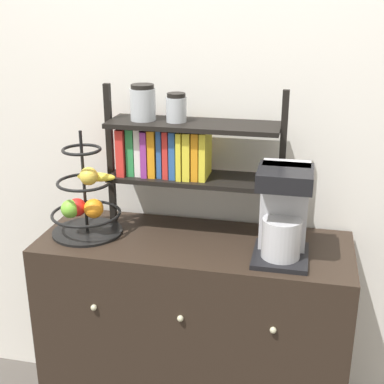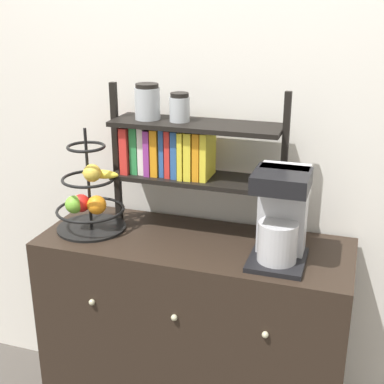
# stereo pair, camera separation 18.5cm
# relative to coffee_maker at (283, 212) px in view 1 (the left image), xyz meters

# --- Properties ---
(wall_back) EXTENTS (7.00, 0.05, 2.60)m
(wall_back) POSITION_rel_coffee_maker_xyz_m (-0.33, 0.32, 0.22)
(wall_back) COLOR silver
(wall_back) RESTS_ON ground_plane
(sideboard) EXTENTS (1.21, 0.47, 0.91)m
(sideboard) POSITION_rel_coffee_maker_xyz_m (-0.33, 0.05, -0.62)
(sideboard) COLOR black
(sideboard) RESTS_ON ground_plane
(coffee_maker) EXTENTS (0.20, 0.23, 0.34)m
(coffee_maker) POSITION_rel_coffee_maker_xyz_m (0.00, 0.00, 0.00)
(coffee_maker) COLOR black
(coffee_maker) RESTS_ON sideboard
(fruit_stand) EXTENTS (0.28, 0.28, 0.42)m
(fruit_stand) POSITION_rel_coffee_maker_xyz_m (-0.76, 0.02, -0.03)
(fruit_stand) COLOR black
(fruit_stand) RESTS_ON sideboard
(shelf_hutch) EXTENTS (0.70, 0.20, 0.58)m
(shelf_hutch) POSITION_rel_coffee_maker_xyz_m (-0.44, 0.16, 0.17)
(shelf_hutch) COLOR black
(shelf_hutch) RESTS_ON sideboard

